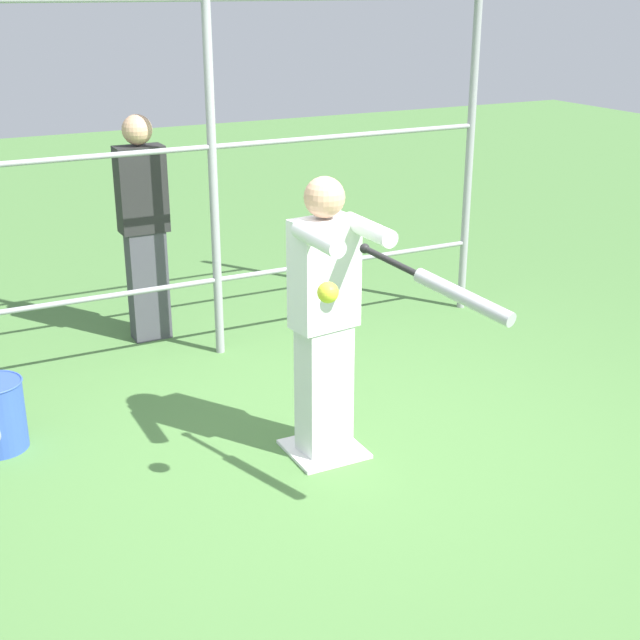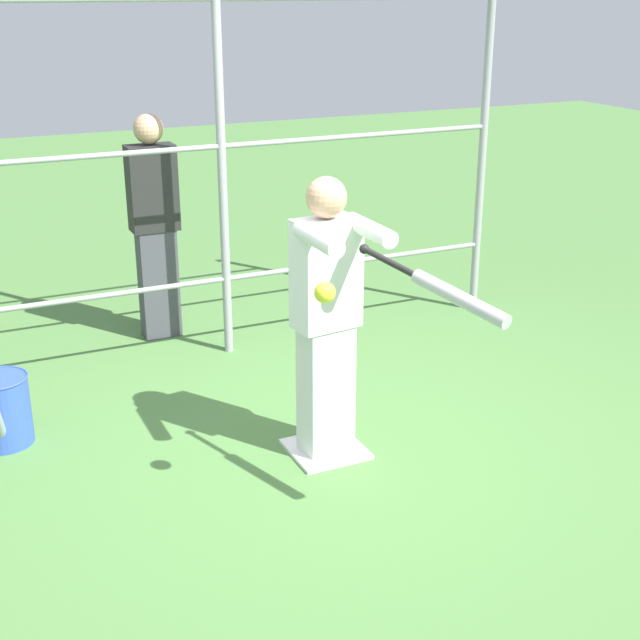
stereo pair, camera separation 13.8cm
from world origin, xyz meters
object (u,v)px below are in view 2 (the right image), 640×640
Objects in this scene: baseball_bat_swinging at (447,292)px; softball_in_flight at (325,293)px; batter at (327,311)px; bystander_behind_fence at (155,225)px.

baseball_bat_swinging is 0.53m from softball_in_flight.
bystander_behind_fence is (0.35, -2.11, 0.01)m from batter.
bystander_behind_fence reaches higher than softball_in_flight.
softball_in_flight is (0.30, 0.61, 0.34)m from batter.
bystander_behind_fence is at bearing -80.57° from batter.
batter reaches higher than softball_in_flight.
batter is 0.76m from softball_in_flight.
softball_in_flight is at bearing 90.95° from bystander_behind_fence.
batter reaches higher than baseball_bat_swinging.
softball_in_flight is 0.06× the size of bystander_behind_fence.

